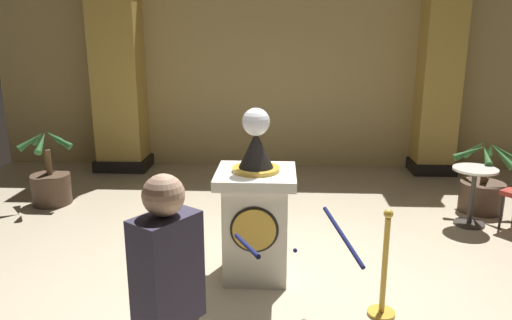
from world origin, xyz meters
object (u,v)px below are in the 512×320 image
Objects in this scene: potted_palm_left at (51,182)px; cafe_table at (473,189)px; potted_palm_right at (482,190)px; stanchion_far at (384,280)px; bystander_guest at (169,311)px; pedestal_clock at (256,212)px; stanchion_near at (196,299)px.

cafe_table is (5.72, -0.52, 0.16)m from potted_palm_left.
stanchion_far is at bearing -125.15° from potted_palm_right.
bystander_guest is (2.67, -4.13, 0.59)m from potted_palm_left.
stanchion_far is at bearing -125.65° from cafe_table.
pedestal_clock is 2.27× the size of cafe_table.
bystander_guest reaches higher than stanchion_far.
bystander_guest is at bearing -57.08° from potted_palm_left.
potted_palm_left is 0.65× the size of bystander_guest.
pedestal_clock is 1.75× the size of stanchion_far.
potted_palm_left is (-4.18, 2.66, -0.02)m from stanchion_far.
stanchion_far is 2.18m from bystander_guest.
stanchion_far is at bearing -31.10° from pedestal_clock.
potted_palm_right is at bearing 42.31° from stanchion_near.
pedestal_clock is 1.55× the size of potted_palm_left.
potted_palm_left reaches higher than stanchion_near.
stanchion_near is at bearing -139.91° from cafe_table.
pedestal_clock is 1.37m from stanchion_far.
potted_palm_right is (1.87, 2.66, -0.03)m from stanchion_far.
potted_palm_left is at bearing 122.92° from bystander_guest.
stanchion_near is at bearing 92.16° from bystander_guest.
stanchion_near is 1.42× the size of cafe_table.
potted_palm_left is 6.05m from potted_palm_right.
potted_palm_left is at bearing 174.82° from cafe_table.
bystander_guest reaches higher than potted_palm_left.
pedestal_clock is 3.05m from cafe_table.
cafe_table is (1.54, 2.14, 0.14)m from stanchion_far.
potted_palm_left is at bearing 130.24° from stanchion_near.
potted_palm_right is 0.64m from cafe_table.
potted_palm_left reaches higher than potted_palm_right.
stanchion_near reaches higher than cafe_table.
pedestal_clock is at bearing -32.94° from potted_palm_left.
bystander_guest reaches higher than stanchion_near.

